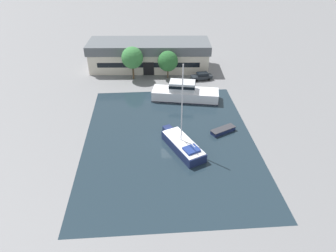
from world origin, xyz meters
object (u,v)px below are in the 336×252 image
Objects in this scene: warehouse_building at (149,55)px; small_dinghy at (223,130)px; motor_cruiser at (185,93)px; sailboat_moored at (182,145)px; quay_tree_near_building at (168,61)px; quay_tree_by_water at (132,58)px; parked_car at (202,76)px.

warehouse_building is 30.14m from small_dinghy.
motor_cruiser is (6.35, -16.30, -1.82)m from warehouse_building.
sailboat_moored reaches higher than small_dinghy.
warehouse_building is at bearing 122.14° from quay_tree_near_building.
quay_tree_by_water is 15.34m from parked_car.
parked_car is 20.31m from small_dinghy.
small_dinghy is (11.22, -27.84, -2.80)m from warehouse_building.
sailboat_moored is at bearing -78.98° from warehouse_building.
quay_tree_near_building reaches higher than parked_car.
quay_tree_by_water is at bearing 55.02° from motor_cruiser.
small_dinghy is at bearing -64.56° from warehouse_building.
small_dinghy is (14.83, -21.87, -4.38)m from quay_tree_by_water.
sailboat_moored is 2.99× the size of small_dinghy.
warehouse_building is 32.19m from sailboat_moored.
sailboat_moored is at bearing 154.37° from parked_car.
quay_tree_near_building is at bearing -54.37° from warehouse_building.
sailboat_moored reaches higher than quay_tree_by_water.
quay_tree_by_water is at bearing -117.71° from warehouse_building.
quay_tree_by_water reaches higher than small_dinghy.
quay_tree_by_water is (-3.61, -5.96, 1.58)m from warehouse_building.
parked_car is at bearing 153.52° from small_dinghy.
quay_tree_near_building is 0.86× the size of quay_tree_by_water.
quay_tree_by_water reaches higher than parked_car.
sailboat_moored reaches higher than motor_cruiser.
quay_tree_by_water is (-7.49, 0.21, 0.85)m from quay_tree_near_building.
sailboat_moored is (4.21, -31.82, -2.37)m from warehouse_building.
warehouse_building is 6.32× the size of small_dinghy.
sailboat_moored reaches higher than quay_tree_near_building.
sailboat_moored is (0.33, -25.65, -3.09)m from quay_tree_near_building.
quay_tree_near_building is 7.54m from quay_tree_by_water.
warehouse_building is 3.95× the size of quay_tree_by_water.
warehouse_building is 13.64m from parked_car.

